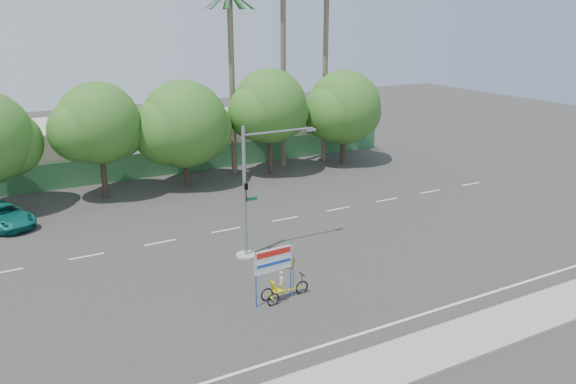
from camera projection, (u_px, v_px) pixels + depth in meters
name	position (u px, v px, depth m)	size (l,w,h in m)	color
ground	(326.00, 275.00, 27.69)	(120.00, 120.00, 0.00)	#33302D
sidewalk_near	(431.00, 350.00, 21.39)	(50.00, 2.40, 0.12)	gray
fence	(185.00, 161.00, 45.40)	(38.00, 0.08, 2.00)	#336B3D
building_left	(44.00, 151.00, 44.33)	(12.00, 8.00, 4.00)	beige
building_right	(251.00, 132.00, 52.57)	(14.00, 8.00, 3.60)	beige
tree_left	(98.00, 126.00, 38.04)	(6.66, 5.60, 8.07)	#473828
tree_center	(184.00, 127.00, 40.95)	(7.62, 6.40, 7.85)	#473828
tree_right	(269.00, 109.00, 43.90)	(6.90, 5.80, 8.36)	#473828
tree_far_right	(343.00, 110.00, 47.25)	(7.38, 6.20, 7.94)	#473828
palm_tall	(283.00, 39.00, 44.50)	(3.73, 3.79, 17.45)	#70604C
palm_mid	(326.00, 51.00, 46.64)	(3.73, 3.79, 15.45)	#70604C
palm_short	(231.00, 61.00, 42.94)	(3.73, 3.79, 14.45)	#70604C
traffic_signal	(250.00, 203.00, 29.15)	(4.72, 1.10, 7.00)	gray
trike_billboard	(279.00, 278.00, 24.95)	(2.77, 0.66, 2.72)	black
pickup_truck	(3.00, 216.00, 33.93)	(2.23, 4.84, 1.34)	#0F695F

